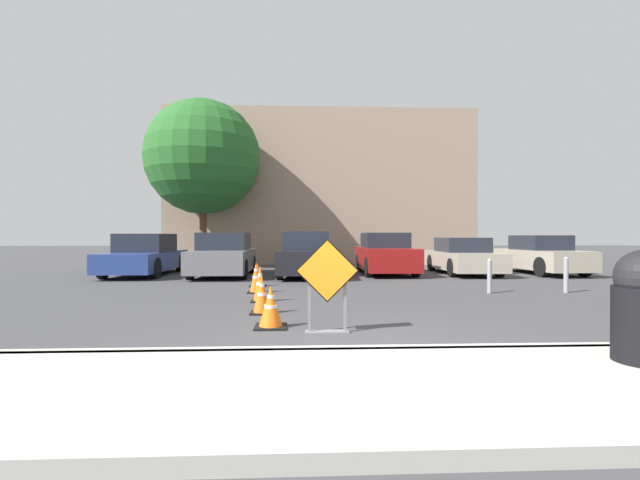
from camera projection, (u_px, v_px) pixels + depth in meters
ground_plane at (322, 277)px, 14.93m from camera, size 96.00×96.00×0.00m
sidewalk_strip at (388, 390)px, 3.75m from camera, size 28.47×2.38×0.14m
curb_lip at (367, 353)px, 4.94m from camera, size 28.47×0.20×0.14m
road_closed_sign at (327, 281)px, 6.26m from camera, size 0.93×0.20×1.38m
traffic_cone_nearest at (271, 307)px, 6.63m from camera, size 0.49×0.49×0.65m
traffic_cone_second at (262, 295)px, 7.83m from camera, size 0.42×0.42×0.71m
traffic_cone_third at (260, 284)px, 9.24m from camera, size 0.39×0.39×0.79m
traffic_cone_fourth at (256, 278)px, 10.70m from camera, size 0.43×0.43×0.78m
traffic_cone_fifth at (258, 276)px, 12.05m from camera, size 0.45×0.45×0.63m
parked_car_nearest at (145, 256)px, 15.64m from camera, size 1.92×4.68×1.50m
parked_car_second at (224, 256)px, 15.26m from camera, size 1.96×4.22×1.54m
parked_car_third at (307, 256)px, 15.20m from camera, size 2.02×4.40×1.58m
parked_car_fourth at (385, 255)px, 16.05m from camera, size 1.87×4.17×1.54m
parked_car_fifth at (462, 257)px, 16.16m from camera, size 1.98×4.46×1.36m
parked_car_sixth at (541, 256)px, 16.11m from camera, size 1.90×4.08×1.45m
bollard_nearest at (489, 275)px, 10.61m from camera, size 0.12×0.12×0.86m
bollard_second at (566, 274)px, 10.70m from camera, size 0.12×0.12×0.90m
building_facade_backdrop at (320, 191)px, 23.53m from camera, size 15.62×5.00×7.80m
street_tree_behind_lot at (203, 157)px, 19.08m from camera, size 5.09×5.09×7.49m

